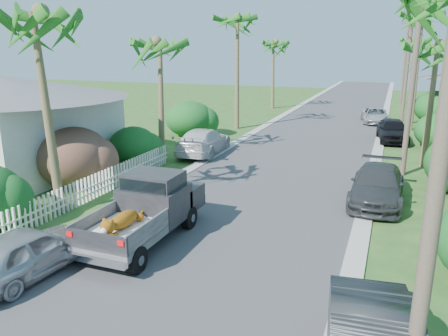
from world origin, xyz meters
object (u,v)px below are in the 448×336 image
at_px(parked_car_rd, 375,116).
at_px(palm_l_c, 238,18).
at_px(utility_pole_d, 405,61).
at_px(parked_car_lf, 204,141).
at_px(utility_pole_a, 443,139).
at_px(palm_r_c, 423,15).
at_px(utility_pole_c, 407,65).
at_px(house_left, 0,127).
at_px(parked_car_rm, 377,185).
at_px(parked_car_rf, 393,130).
at_px(palm_r_b, 438,46).
at_px(pickup_truck, 150,207).
at_px(utility_pole_b, 413,77).
at_px(palm_r_d, 418,39).
at_px(palm_l_d, 274,42).
at_px(palm_l_a, 37,14).
at_px(palm_l_b, 159,42).
at_px(parked_car_ln, 28,252).

height_order(parked_car_rd, palm_l_c, palm_l_c).
bearing_deg(utility_pole_d, parked_car_lf, -109.78).
bearing_deg(utility_pole_a, palm_r_c, 88.77).
relative_size(parked_car_lf, utility_pole_c, 0.56).
bearing_deg(house_left, palm_l_c, 64.98).
height_order(parked_car_rm, parked_car_rd, parked_car_rm).
height_order(parked_car_rf, palm_r_b, palm_r_b).
bearing_deg(utility_pole_a, pickup_truck, 149.36).
bearing_deg(utility_pole_b, palm_l_c, 142.19).
distance_m(palm_r_d, utility_pole_d, 3.79).
relative_size(parked_car_rd, utility_pole_c, 0.48).
relative_size(parked_car_rf, parked_car_lf, 0.86).
distance_m(palm_r_c, utility_pole_c, 4.08).
height_order(palm_l_d, utility_pole_c, utility_pole_c).
relative_size(pickup_truck, parked_car_lf, 1.02).
bearing_deg(palm_l_a, utility_pole_a, -22.96).
distance_m(parked_car_lf, palm_r_c, 18.32).
bearing_deg(palm_l_b, parked_car_lf, 40.30).
xyz_separation_m(palm_r_d, house_left, (-19.50, -33.00, -4.62)).
xyz_separation_m(pickup_truck, palm_r_d, (8.48, 37.51, 5.73)).
xyz_separation_m(pickup_truck, utility_pole_a, (7.58, -4.49, 3.59)).
relative_size(parked_car_rf, palm_r_b, 0.60).
bearing_deg(parked_car_lf, palm_l_d, -89.90).
relative_size(pickup_truck, parked_car_rf, 1.18).
xyz_separation_m(parked_car_rm, palm_l_a, (-10.81, -5.54, 6.24)).
height_order(parked_car_rd, house_left, house_left).
height_order(parked_car_rm, parked_car_lf, parked_car_lf).
relative_size(pickup_truck, parked_car_rd, 1.18).
distance_m(palm_l_a, palm_l_b, 9.05).
bearing_deg(pickup_truck, utility_pole_d, 79.40).
xyz_separation_m(pickup_truck, parked_car_lf, (-3.02, 11.04, -0.28)).
height_order(palm_l_c, palm_r_b, palm_l_c).
bearing_deg(palm_l_d, utility_pole_b, -60.05).
height_order(palm_l_c, palm_r_c, palm_r_c).
bearing_deg(palm_r_b, utility_pole_d, 92.05).
height_order(parked_car_rf, house_left, house_left).
height_order(palm_r_b, palm_r_d, palm_r_d).
distance_m(parked_car_ln, palm_l_c, 24.09).
distance_m(parked_car_rm, utility_pole_b, 6.02).
height_order(parked_car_ln, house_left, house_left).
height_order(palm_l_b, utility_pole_b, utility_pole_b).
distance_m(house_left, utility_pole_c, 28.16).
xyz_separation_m(palm_r_c, house_left, (-19.20, -19.00, -5.99)).
xyz_separation_m(parked_car_rf, palm_l_b, (-11.80, -9.13, 5.41)).
relative_size(parked_car_rm, utility_pole_a, 0.53).
xyz_separation_m(parked_car_rf, palm_l_c, (-11.00, 0.87, 7.18)).
relative_size(parked_car_rm, utility_pole_c, 0.53).
relative_size(pickup_truck, utility_pole_c, 0.57).
distance_m(parked_car_rm, utility_pole_c, 19.88).
bearing_deg(palm_l_a, utility_pole_c, 64.73).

